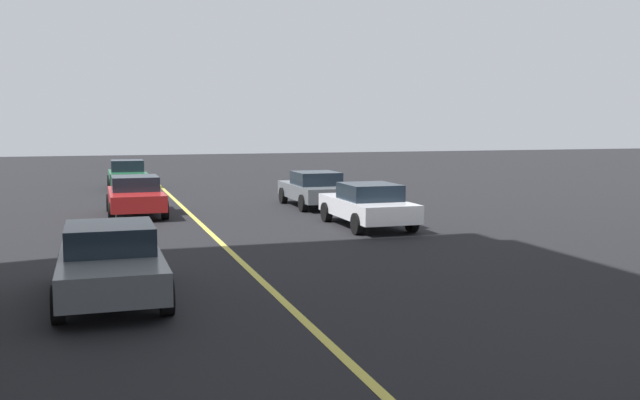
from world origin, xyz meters
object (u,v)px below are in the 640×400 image
(car_green_trailing, at_px, (127,174))
(car_red_oncoming, at_px, (136,195))
(car_grey_mid, at_px, (315,189))
(car_white_parked_b, at_px, (368,205))
(car_grey_far, at_px, (111,261))

(car_green_trailing, bearing_deg, car_red_oncoming, 178.90)
(car_red_oncoming, height_order, car_grey_mid, same)
(car_green_trailing, bearing_deg, car_white_parked_b, -157.52)
(car_white_parked_b, xyz_separation_m, car_grey_far, (-7.15, 7.89, 0.00))
(car_green_trailing, distance_m, car_red_oncoming, 10.69)
(car_white_parked_b, bearing_deg, car_grey_mid, 0.00)
(car_red_oncoming, xyz_separation_m, car_grey_far, (-12.28, 1.13, 0.00))
(car_white_parked_b, xyz_separation_m, car_grey_mid, (5.64, 0.00, 0.00))
(car_white_parked_b, relative_size, car_red_oncoming, 1.00)
(car_grey_far, bearing_deg, car_white_parked_b, -47.81)
(car_green_trailing, relative_size, car_grey_mid, 0.89)
(car_white_parked_b, bearing_deg, car_grey_far, 132.19)
(car_grey_far, bearing_deg, car_grey_mid, -31.66)
(car_green_trailing, relative_size, car_red_oncoming, 0.89)
(car_white_parked_b, distance_m, car_grey_far, 10.64)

